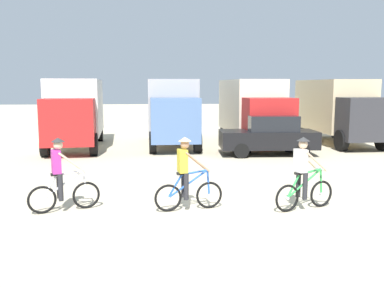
% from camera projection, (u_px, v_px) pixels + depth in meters
% --- Properties ---
extents(ground_plane, '(120.00, 120.00, 0.00)m').
position_uv_depth(ground_plane, '(214.00, 213.00, 10.17)').
color(ground_plane, beige).
extents(box_truck_white_box, '(2.88, 6.91, 3.35)m').
position_uv_depth(box_truck_white_box, '(75.00, 110.00, 20.75)').
color(box_truck_white_box, white).
rests_on(box_truck_white_box, ground).
extents(box_truck_grey_hauler, '(2.52, 6.80, 3.35)m').
position_uv_depth(box_truck_grey_hauler, '(172.00, 109.00, 21.62)').
color(box_truck_grey_hauler, '#9E9EA3').
rests_on(box_truck_grey_hauler, ground).
extents(box_truck_cream_rv, '(2.62, 6.83, 3.35)m').
position_uv_depth(box_truck_cream_rv, '(253.00, 108.00, 21.81)').
color(box_truck_cream_rv, beige).
rests_on(box_truck_cream_rv, ground).
extents(box_truck_tan_camper, '(2.55, 6.81, 3.35)m').
position_uv_depth(box_truck_tan_camper, '(338.00, 108.00, 22.30)').
color(box_truck_tan_camper, '#CCB78E').
rests_on(box_truck_tan_camper, ground).
extents(sedan_parked, '(4.26, 1.92, 1.76)m').
position_uv_depth(sedan_parked, '(269.00, 135.00, 18.58)').
color(sedan_parked, black).
rests_on(sedan_parked, ground).
extents(cyclist_orange_shirt, '(1.64, 0.74, 1.82)m').
position_uv_depth(cyclist_orange_shirt, '(61.00, 177.00, 10.21)').
color(cyclist_orange_shirt, black).
rests_on(cyclist_orange_shirt, ground).
extents(cyclist_cowboy_hat, '(1.71, 0.56, 1.82)m').
position_uv_depth(cyclist_cowboy_hat, '(187.00, 177.00, 10.31)').
color(cyclist_cowboy_hat, black).
rests_on(cyclist_cowboy_hat, ground).
extents(cyclist_near_camera, '(1.65, 0.73, 1.82)m').
position_uv_depth(cyclist_near_camera, '(303.00, 176.00, 10.36)').
color(cyclist_near_camera, black).
rests_on(cyclist_near_camera, ground).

